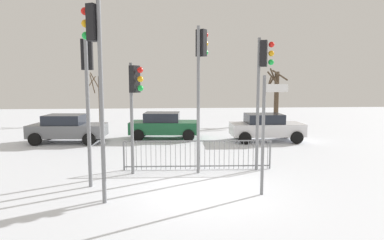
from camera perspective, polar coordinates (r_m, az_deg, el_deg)
name	(u,v)px	position (r m, az deg, el deg)	size (l,w,h in m)	color
ground_plane	(205,191)	(9.84, 2.28, -12.20)	(60.00, 60.00, 0.00)	white
traffic_light_mid_left	(96,58)	(8.76, -16.43, 10.36)	(0.53, 0.40, 5.19)	slate
traffic_light_rear_right	(263,74)	(11.82, 12.19, 7.79)	(0.54, 0.39, 4.70)	slate
traffic_light_rear_left	(201,67)	(11.32, 1.53, 9.19)	(0.46, 0.48, 5.04)	slate
traffic_light_foreground_right	(135,93)	(11.20, -9.95, 4.61)	(0.49, 0.44, 3.82)	slate
traffic_light_foreground_left	(88,77)	(10.32, -17.69, 7.12)	(0.33, 0.57, 4.53)	slate
direction_sign_post	(265,129)	(9.32, 12.59, -1.57)	(0.77, 0.23, 3.36)	slate
pedestrian_guard_railing	(197,154)	(11.96, 0.96, -6.02)	(5.38, 0.29, 1.07)	slate
car_green_far	(164,125)	(18.37, -4.87, -0.88)	(3.94, 2.23, 1.47)	#195933
car_white_trailing	(266,127)	(18.02, 12.72, -1.17)	(3.84, 1.99, 1.47)	silver
car_grey_near	(67,128)	(18.34, -20.88, -1.31)	(3.91, 2.16, 1.47)	slate
bare_tree_left	(276,94)	(25.82, 14.39, 4.33)	(1.46, 1.57, 4.20)	#473828
bare_tree_centre	(99,97)	(26.53, -15.87, 3.88)	(1.17, 1.61, 3.88)	#473828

